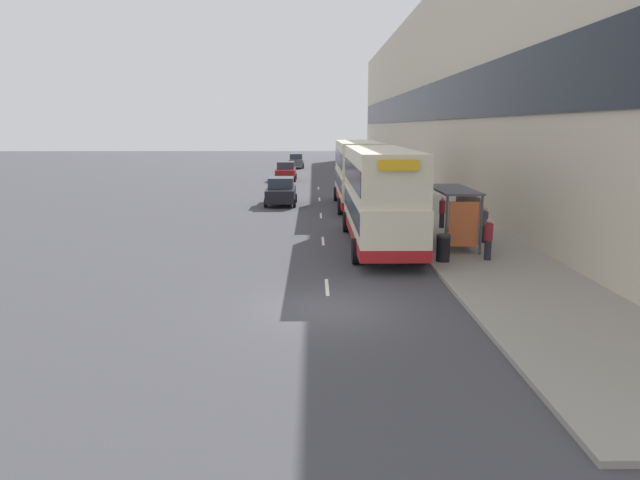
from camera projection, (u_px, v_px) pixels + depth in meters
ground_plane at (329, 309)px, 16.68m from camera, size 220.00×220.00×0.00m
pavement at (386, 182)px, 54.49m from camera, size 5.00×93.00×0.14m
terrace_facade at (431, 97)px, 52.99m from camera, size 3.10×93.00×15.99m
lane_mark_0 at (327, 287)px, 18.94m from camera, size 0.12×2.00×0.01m
lane_mark_1 at (323, 241)px, 26.56m from camera, size 0.12×2.00×0.01m
lane_mark_2 at (321, 216)px, 34.18m from camera, size 0.12×2.00×0.01m
lane_mark_3 at (319, 199)px, 41.80m from camera, size 0.12×2.00×0.01m
lane_mark_4 at (318, 188)px, 49.42m from camera, size 0.12×2.00×0.01m
bus_shelter at (458, 207)px, 24.41m from camera, size 1.60×4.20×2.48m
double_decker_bus_near at (380, 195)px, 24.99m from camera, size 2.85×10.68×4.30m
double_decker_bus_ahead at (358, 173)px, 37.22m from camera, size 2.85×10.15×4.30m
car_0 at (281, 191)px, 38.88m from camera, size 2.09×4.42×1.85m
car_1 at (296, 161)px, 73.30m from camera, size 1.97×3.93×1.82m
car_2 at (286, 171)px, 56.49m from camera, size 2.08×4.53×1.83m
pedestrian_at_shelter at (484, 224)px, 25.40m from camera, size 0.32×0.32×1.61m
pedestrian_1 at (488, 239)px, 22.07m from camera, size 0.33×0.33×1.64m
pedestrian_2 at (442, 212)px, 29.14m from camera, size 0.32×0.32×1.60m
litter_bin at (443, 248)px, 21.92m from camera, size 0.55×0.55×1.05m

